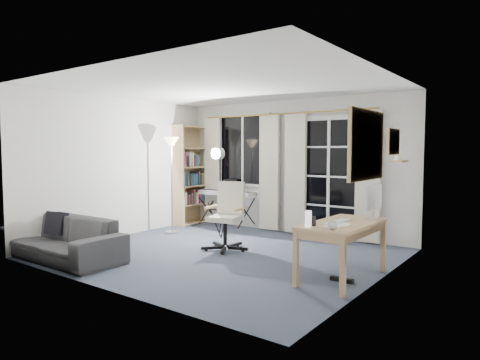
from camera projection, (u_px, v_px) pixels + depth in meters
name	position (u px, v px, depth m)	size (l,w,h in m)	color
floor	(223.00, 254.00, 6.19)	(4.50, 4.00, 0.02)	#333A4A
window	(244.00, 150.00, 8.29)	(1.20, 0.08, 1.40)	white
french_door	(329.00, 178.00, 7.26)	(1.32, 0.09, 2.11)	white
curtains	(282.00, 173.00, 7.71)	(3.60, 0.07, 2.13)	gold
bookshelf	(192.00, 177.00, 8.72)	(0.33, 0.93, 1.99)	tan
torchiere_lamp	(171.00, 156.00, 7.65)	(0.32, 0.32, 1.73)	#B2B2B7
keyboard_piano	(227.00, 194.00, 8.26)	(1.21, 0.61, 0.87)	black
studio_light	(218.00, 164.00, 7.32)	(0.28, 0.31, 1.58)	black
office_chair	(228.00, 209.00, 6.48)	(0.71, 0.69, 1.02)	black
desk	(342.00, 229.00, 4.94)	(0.65, 1.26, 0.66)	#A37C54
monitor	(373.00, 198.00, 5.16)	(0.16, 0.48, 0.42)	silver
desk_clutter	(330.00, 237.00, 4.80)	(0.40, 0.75, 0.84)	white
mug	(333.00, 225.00, 4.47)	(0.11, 0.09, 0.11)	silver
wall_mirror	(366.00, 145.00, 4.49)	(0.04, 0.94, 0.74)	tan
framed_print	(393.00, 142.00, 5.21)	(0.03, 0.42, 0.32)	tan
wall_shelf	(399.00, 157.00, 5.66)	(0.16, 0.30, 0.18)	tan
sofa	(61.00, 231.00, 5.87)	(1.97, 0.59, 0.77)	#2A2A2C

